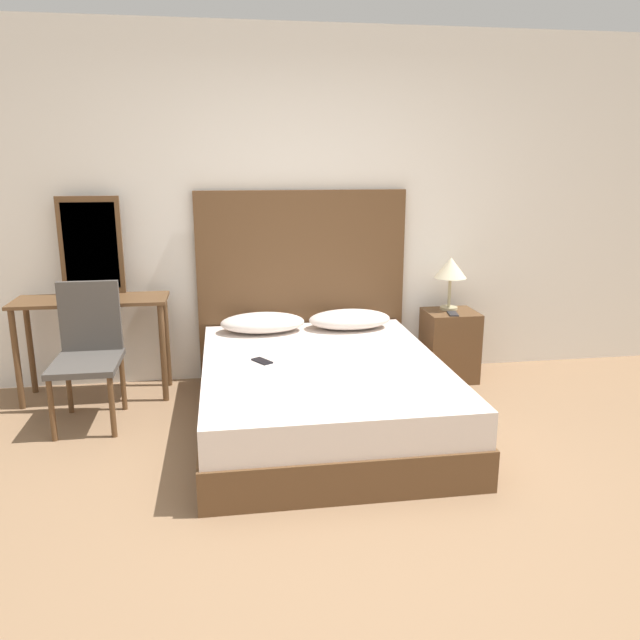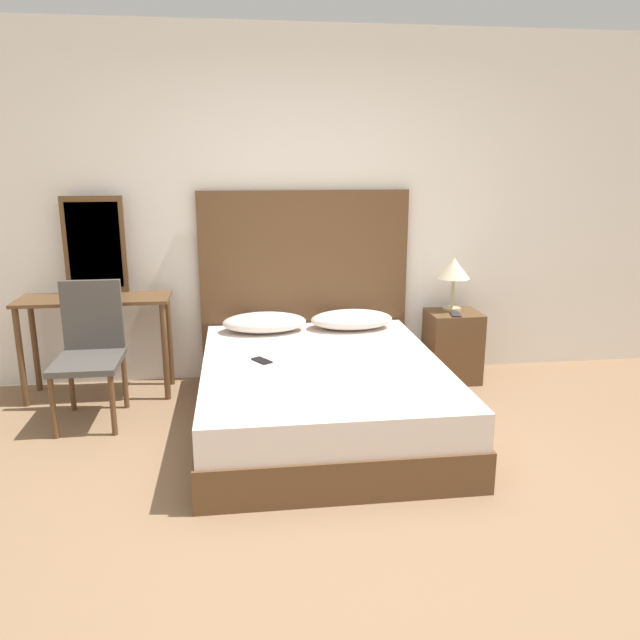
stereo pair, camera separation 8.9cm
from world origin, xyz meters
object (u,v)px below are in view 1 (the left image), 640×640
object	(u,v)px
phone_on_nightstand	(453,314)
chair	(88,347)
vanity_desk	(92,317)
bed	(322,394)
phone_on_bed	(262,361)
nightstand	(449,345)
table_lamp	(451,269)

from	to	relation	value
phone_on_nightstand	chair	distance (m)	2.68
vanity_desk	phone_on_nightstand	bearing A→B (deg)	-2.53
bed	chair	world-z (taller)	chair
phone_on_bed	vanity_desk	distance (m)	1.40
bed	nightstand	size ratio (longest dim) A/B	3.58
phone_on_nightstand	nightstand	bearing A→B (deg)	76.77
table_lamp	chair	distance (m)	2.75
phone_on_bed	table_lamp	xyz separation A→B (m)	(1.55, 0.79, 0.42)
nightstand	vanity_desk	xyz separation A→B (m)	(-2.72, 0.03, 0.33)
nightstand	phone_on_nightstand	size ratio (longest dim) A/B	3.50
phone_on_bed	chair	bearing A→B (deg)	164.26
phone_on_nightstand	vanity_desk	world-z (taller)	vanity_desk
bed	phone_on_bed	bearing A→B (deg)	173.50
vanity_desk	phone_on_bed	bearing A→B (deg)	-32.18
phone_on_bed	bed	bearing A→B (deg)	-6.50
phone_on_nightstand	table_lamp	bearing A→B (deg)	80.81
table_lamp	chair	bearing A→B (deg)	-170.09
bed	phone_on_nightstand	world-z (taller)	phone_on_nightstand
bed	vanity_desk	xyz separation A→B (m)	(-1.57, 0.79, 0.39)
phone_on_bed	phone_on_nightstand	world-z (taller)	phone_on_nightstand
table_lamp	chair	world-z (taller)	table_lamp
vanity_desk	nightstand	bearing A→B (deg)	-0.57
bed	table_lamp	bearing A→B (deg)	35.76
nightstand	bed	bearing A→B (deg)	-146.60
bed	chair	bearing A→B (deg)	166.55
chair	nightstand	bearing A→B (deg)	8.39
bed	phone_on_bed	world-z (taller)	phone_on_bed
bed	table_lamp	xyz separation A→B (m)	(1.16, 0.83, 0.66)
bed	vanity_desk	bearing A→B (deg)	153.36
vanity_desk	chair	world-z (taller)	chair
nightstand	table_lamp	world-z (taller)	table_lamp
bed	phone_on_nightstand	bearing A→B (deg)	30.56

